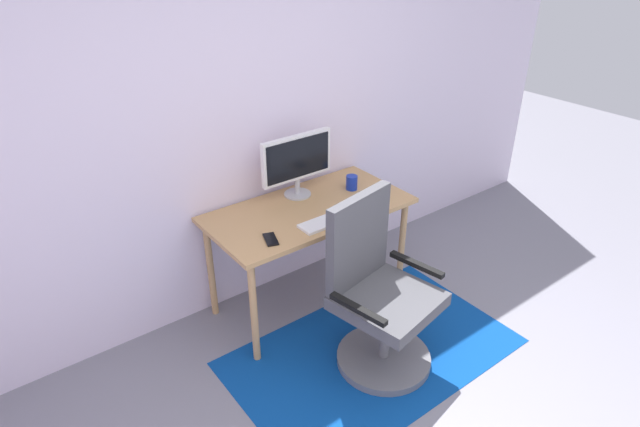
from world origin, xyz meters
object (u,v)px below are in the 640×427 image
at_px(keyboard, 331,220).
at_px(coffee_cup, 352,183).
at_px(monitor, 297,160).
at_px(desk, 309,218).
at_px(office_chair, 378,301).
at_px(cell_phone, 271,239).
at_px(computer_mouse, 373,204).

xyz_separation_m(keyboard, coffee_cup, (0.38, 0.26, 0.04)).
xyz_separation_m(monitor, keyboard, (-0.04, -0.41, -0.24)).
bearing_deg(desk, office_chair, -91.24).
bearing_deg(cell_phone, computer_mouse, 15.53).
distance_m(desk, keyboard, 0.24).
distance_m(cell_phone, office_chair, 0.72).
relative_size(monitor, coffee_cup, 5.27).
bearing_deg(monitor, keyboard, -95.13).
distance_m(monitor, cell_phone, 0.64).
relative_size(computer_mouse, cell_phone, 0.74).
bearing_deg(desk, computer_mouse, -34.56).
height_order(desk, office_chair, office_chair).
xyz_separation_m(computer_mouse, cell_phone, (-0.75, 0.05, -0.01)).
bearing_deg(computer_mouse, office_chair, -127.57).
height_order(monitor, keyboard, monitor).
bearing_deg(monitor, computer_mouse, -55.41).
distance_m(desk, office_chair, 0.73).
bearing_deg(office_chair, desk, 77.94).
distance_m(monitor, keyboard, 0.48).
relative_size(coffee_cup, office_chair, 0.09).
xyz_separation_m(coffee_cup, cell_phone, (-0.80, -0.23, -0.04)).
relative_size(desk, monitor, 2.53).
height_order(keyboard, office_chair, office_chair).
distance_m(computer_mouse, coffee_cup, 0.28).
relative_size(computer_mouse, office_chair, 0.10).
bearing_deg(cell_phone, keyboard, 14.22).
bearing_deg(keyboard, computer_mouse, -1.90).
height_order(keyboard, cell_phone, keyboard).
bearing_deg(coffee_cup, computer_mouse, -100.83).
bearing_deg(computer_mouse, monitor, 124.59).
relative_size(monitor, keyboard, 1.21).
distance_m(desk, cell_phone, 0.46).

